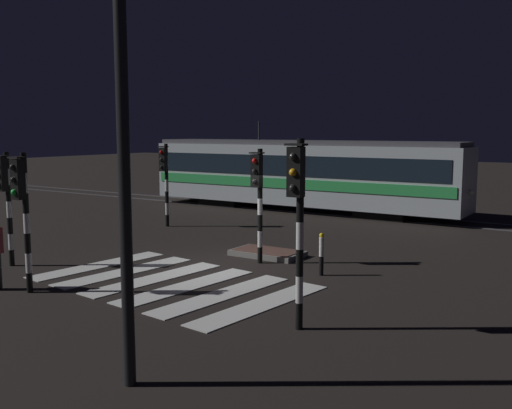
{
  "coord_description": "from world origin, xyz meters",
  "views": [
    {
      "loc": [
        9.4,
        -12.35,
        3.72
      ],
      "look_at": [
        -0.54,
        2.92,
        1.4
      ],
      "focal_mm": 41.09,
      "sensor_mm": 36.0,
      "label": 1
    }
  ],
  "objects": [
    {
      "name": "tram",
      "position": [
        -3.65,
        11.45,
        1.75
      ],
      "size": [
        15.37,
        2.58,
        4.15
      ],
      "color": "#B2BCC1",
      "rests_on": "ground"
    },
    {
      "name": "street_lamp_near_kerb",
      "position": [
        3.37,
        -6.74,
        4.56
      ],
      "size": [
        0.44,
        1.21,
        7.2
      ],
      "color": "black",
      "rests_on": "ground"
    },
    {
      "name": "traffic_light_median_centre",
      "position": [
        0.68,
        1.15,
        2.12
      ],
      "size": [
        0.36,
        0.42,
        3.21
      ],
      "color": "black",
      "rests_on": "ground"
    },
    {
      "name": "traffic_light_kerb_mid_left",
      "position": [
        -2.14,
        -4.28,
        2.13
      ],
      "size": [
        0.36,
        0.42,
        3.23
      ],
      "color": "black",
      "rests_on": "ground"
    },
    {
      "name": "traffic_island",
      "position": [
        0.36,
        2.15,
        0.09
      ],
      "size": [
        2.1,
        1.17,
        0.18
      ],
      "color": "slate",
      "rests_on": "ground"
    },
    {
      "name": "rail_far",
      "position": [
        0.0,
        12.18,
        0.01
      ],
      "size": [
        80.0,
        0.12,
        0.03
      ],
      "primitive_type": "cube",
      "color": "#59595E",
      "rests_on": "ground"
    },
    {
      "name": "traffic_light_corner_near_right",
      "position": [
        4.28,
        -3.09,
        2.36
      ],
      "size": [
        0.36,
        0.42,
        3.57
      ],
      "color": "black",
      "rests_on": "ground"
    },
    {
      "name": "rail_near",
      "position": [
        0.0,
        10.74,
        0.01
      ],
      "size": [
        80.0,
        0.12,
        0.03
      ],
      "primitive_type": "cube",
      "color": "#59595E",
      "rests_on": "ground"
    },
    {
      "name": "bollard_island_edge",
      "position": [
        2.77,
        0.91,
        0.56
      ],
      "size": [
        0.12,
        0.12,
        1.11
      ],
      "color": "black",
      "rests_on": "ground"
    },
    {
      "name": "crosswalk_zebra",
      "position": [
        -0.0,
        -1.77,
        0.01
      ],
      "size": [
        6.89,
        4.78,
        0.02
      ],
      "color": "silver",
      "rests_on": "ground"
    },
    {
      "name": "traffic_light_corner_near_left",
      "position": [
        -4.88,
        -2.87,
        2.07
      ],
      "size": [
        0.36,
        0.42,
        3.14
      ],
      "color": "black",
      "rests_on": "ground"
    },
    {
      "name": "ground_plane",
      "position": [
        0.0,
        0.0,
        0.0
      ],
      "size": [
        120.0,
        120.0,
        0.0
      ],
      "primitive_type": "plane",
      "color": "black"
    },
    {
      "name": "traffic_light_corner_far_left",
      "position": [
        -5.76,
        4.52,
        2.12
      ],
      "size": [
        0.36,
        0.42,
        3.21
      ],
      "color": "black",
      "rests_on": "ground"
    }
  ]
}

